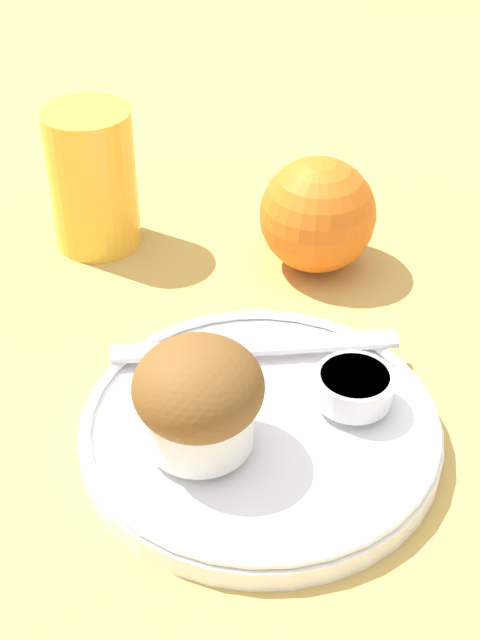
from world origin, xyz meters
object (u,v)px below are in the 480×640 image
object	(u,v)px
muffin	(199,397)
orange_fruit	(318,215)
butter_knife	(255,346)
juice_glass	(93,179)

from	to	relation	value
muffin	orange_fruit	size ratio (longest dim) A/B	0.84
orange_fruit	butter_knife	bearing A→B (deg)	-118.23
butter_knife	juice_glass	xyz separation A→B (m)	(-0.10, 0.17, 0.03)
butter_knife	juice_glass	size ratio (longest dim) A/B	1.67
butter_knife	juice_glass	world-z (taller)	juice_glass
orange_fruit	juice_glass	world-z (taller)	juice_glass
orange_fruit	muffin	bearing A→B (deg)	-118.61
juice_glass	orange_fruit	bearing A→B (deg)	-18.60
butter_knife	juice_glass	distance (m)	0.20
muffin	butter_knife	size ratio (longest dim) A/B	0.39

